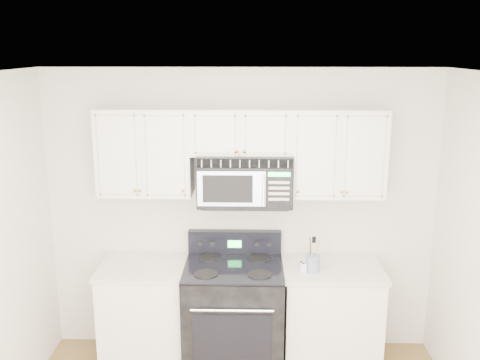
{
  "coord_description": "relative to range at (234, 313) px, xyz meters",
  "views": [
    {
      "loc": [
        0.1,
        -2.89,
        2.76
      ],
      "look_at": [
        0.0,
        1.3,
        1.72
      ],
      "focal_mm": 40.0,
      "sensor_mm": 36.0,
      "label": 1
    }
  ],
  "objects": [
    {
      "name": "range",
      "position": [
        0.0,
        0.0,
        0.0
      ],
      "size": [
        0.85,
        0.77,
        1.14
      ],
      "color": "black",
      "rests_on": "ground"
    },
    {
      "name": "shaker_salt",
      "position": [
        0.6,
        -0.1,
        0.49
      ],
      "size": [
        0.04,
        0.04,
        0.1
      ],
      "color": "silver",
      "rests_on": "base_cabinet_right"
    },
    {
      "name": "microwave",
      "position": [
        0.09,
        0.15,
        1.19
      ],
      "size": [
        0.8,
        0.45,
        0.44
      ],
      "color": "black",
      "rests_on": "ground"
    },
    {
      "name": "utensil_crock",
      "position": [
        0.67,
        -0.06,
        0.51
      ],
      "size": [
        0.12,
        0.12,
        0.31
      ],
      "color": "slate",
      "rests_on": "base_cabinet_right"
    },
    {
      "name": "upper_cabinets",
      "position": [
        0.06,
        0.19,
        1.45
      ],
      "size": [
        2.44,
        0.37,
        0.75
      ],
      "color": "silver",
      "rests_on": "ground"
    },
    {
      "name": "shaker_pepper",
      "position": [
        0.59,
        -0.08,
        0.49
      ],
      "size": [
        0.04,
        0.04,
        0.11
      ],
      "color": "silver",
      "rests_on": "base_cabinet_right"
    },
    {
      "name": "base_cabinet_left",
      "position": [
        -0.74,
        0.04,
        -0.06
      ],
      "size": [
        0.86,
        0.65,
        0.92
      ],
      "color": "silver",
      "rests_on": "ground"
    },
    {
      "name": "room",
      "position": [
        0.06,
        -1.39,
        0.82
      ],
      "size": [
        3.51,
        3.51,
        2.61
      ],
      "color": "brown",
      "rests_on": "ground"
    },
    {
      "name": "base_cabinet_right",
      "position": [
        0.86,
        0.04,
        -0.06
      ],
      "size": [
        0.86,
        0.65,
        0.92
      ],
      "color": "silver",
      "rests_on": "ground"
    }
  ]
}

